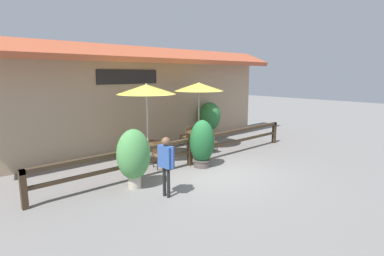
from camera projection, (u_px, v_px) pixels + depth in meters
The scene contains 15 objects.
ground_plane at pixel (212, 172), 9.59m from camera, with size 60.00×60.00×0.00m, color slate.
building_facade at pixel (140, 97), 12.21m from camera, with size 14.28×1.49×4.23m.
patio_railing at pixel (190, 146), 10.23m from camera, with size 10.40×0.14×0.95m.
patio_umbrella_near at pixel (146, 90), 10.17m from camera, with size 2.03×2.03×2.80m.
dining_table_near at pixel (148, 147), 10.52m from camera, with size 1.00×1.00×0.74m.
chair_near_streetside at pixel (160, 153), 10.00m from camera, with size 0.51×0.51×0.87m.
chair_near_wallside at pixel (137, 146), 11.07m from camera, with size 0.51×0.51×0.87m.
patio_umbrella_middle at pixel (199, 87), 12.15m from camera, with size 2.03×2.03×2.80m.
dining_table_middle at pixel (199, 135), 12.50m from camera, with size 1.00×1.00×0.74m.
chair_middle_streetside at pixel (209, 141), 11.96m from camera, with size 0.43×0.43×0.87m.
chair_middle_wallside at pixel (187, 135), 13.03m from camera, with size 0.44×0.44×0.87m.
potted_plant_corner_fern at pixel (134, 156), 8.13m from camera, with size 0.94×0.85×1.65m.
potted_plant_entrance_palm at pixel (202, 143), 10.03m from camera, with size 0.87×0.78×1.61m.
potted_plant_broad_leaf at pixel (210, 118), 14.28m from camera, with size 1.09×0.98×1.80m.
pedestrian at pixel (166, 159), 7.52m from camera, with size 0.23×0.55×1.56m.
Camera 1 is at (-6.59, -6.42, 3.10)m, focal length 28.00 mm.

